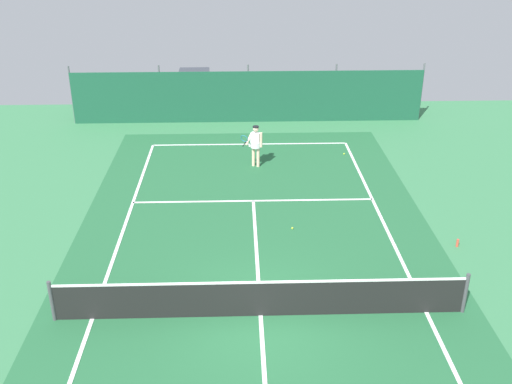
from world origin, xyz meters
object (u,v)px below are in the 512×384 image
Objects in this scene: tennis_net at (261,298)px; tennis_ball_near_player at (344,154)px; water_bottle at (457,243)px; tennis_ball_midcourt at (292,228)px; tennis_player at (255,143)px; parked_car at (195,88)px.

tennis_net reaches higher than tennis_ball_near_player.
water_bottle is (2.12, -7.46, 0.09)m from tennis_ball_near_player.
tennis_ball_near_player is 0.28× the size of water_bottle.
tennis_ball_near_player is at bearing 66.84° from tennis_ball_midcourt.
tennis_player is 8.88m from parked_car.
tennis_net reaches higher than tennis_ball_midcourt.
tennis_net is 4.55m from tennis_ball_midcourt.
tennis_ball_midcourt is at bearing 75.07° from tennis_net.
tennis_ball_midcourt is (0.99, -5.11, -0.93)m from tennis_player.
parked_car is (-3.84, 13.52, 0.81)m from tennis_ball_midcourt.
tennis_ball_midcourt is (-2.67, -6.23, 0.00)m from tennis_ball_near_player.
tennis_ball_midcourt is at bearing -75.31° from parked_car.
tennis_ball_near_player is 9.81m from parked_car.
parked_car is at bearing 98.51° from tennis_net.
tennis_ball_midcourt is 14.08m from parked_car.
water_bottle is at bearing -74.10° from tennis_ball_near_player.
parked_car reaches higher than tennis_ball_midcourt.
tennis_net is 153.33× the size of tennis_ball_midcourt.
tennis_ball_midcourt is (1.17, 4.37, -0.48)m from tennis_net.
tennis_player is at bearing 132.40° from water_bottle.
tennis_ball_midcourt is 0.28× the size of water_bottle.
tennis_ball_near_player and tennis_ball_midcourt have the same top height.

